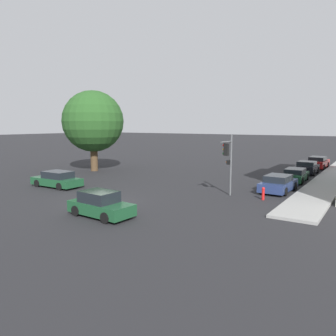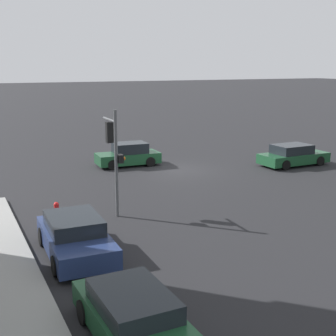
# 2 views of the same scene
# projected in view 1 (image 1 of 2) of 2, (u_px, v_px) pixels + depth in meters

# --- Properties ---
(ground_plane) EXTENTS (300.00, 300.00, 0.00)m
(ground_plane) POSITION_uv_depth(u_px,v_px,m) (102.00, 203.00, 22.47)
(ground_plane) COLOR black
(street_tree) EXTENTS (6.93, 6.93, 9.16)m
(street_tree) POSITION_uv_depth(u_px,v_px,m) (93.00, 122.00, 37.18)
(street_tree) COLOR #4C3823
(street_tree) RESTS_ON ground_plane
(traffic_signal) EXTENTS (0.54, 1.90, 4.59)m
(traffic_signal) POSITION_uv_depth(u_px,v_px,m) (228.00, 157.00, 24.14)
(traffic_signal) COLOR #515456
(traffic_signal) RESTS_ON ground_plane
(crossing_car_0) EXTENTS (4.10, 2.05, 1.49)m
(crossing_car_0) POSITION_uv_depth(u_px,v_px,m) (101.00, 205.00, 19.10)
(crossing_car_0) COLOR #194728
(crossing_car_0) RESTS_ON ground_plane
(crossing_car_1) EXTENTS (4.61, 2.09, 1.37)m
(crossing_car_1) POSITION_uv_depth(u_px,v_px,m) (57.00, 179.00, 28.09)
(crossing_car_1) COLOR #194728
(crossing_car_1) RESTS_ON ground_plane
(parked_car_0) EXTENTS (2.18, 4.48, 1.36)m
(parked_car_0) POSITION_uv_depth(u_px,v_px,m) (278.00, 184.00, 26.09)
(parked_car_0) COLOR navy
(parked_car_0) RESTS_ON ground_plane
(parked_car_1) EXTENTS (1.98, 4.54, 1.24)m
(parked_car_1) POSITION_uv_depth(u_px,v_px,m) (295.00, 175.00, 30.82)
(parked_car_1) COLOR #194728
(parked_car_1) RESTS_ON ground_plane
(parked_car_2) EXTENTS (2.10, 3.89, 1.39)m
(parked_car_2) POSITION_uv_depth(u_px,v_px,m) (307.00, 168.00, 35.52)
(parked_car_2) COLOR black
(parked_car_2) RESTS_ON ground_plane
(parked_car_3) EXTENTS (2.16, 4.80, 1.44)m
(parked_car_3) POSITION_uv_depth(u_px,v_px,m) (318.00, 163.00, 40.15)
(parked_car_3) COLOR maroon
(parked_car_3) RESTS_ON ground_plane
(fire_hydrant) EXTENTS (0.22, 0.22, 0.92)m
(fire_hydrant) POSITION_uv_depth(u_px,v_px,m) (263.00, 193.00, 23.27)
(fire_hydrant) COLOR red
(fire_hydrant) RESTS_ON ground_plane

